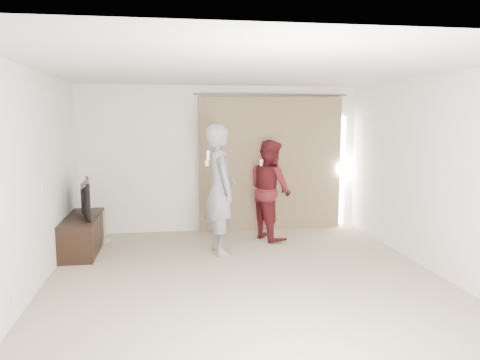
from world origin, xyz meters
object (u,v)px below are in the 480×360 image
Objects in this scene: tv_console at (82,234)px; person_man at (220,189)px; tv at (81,198)px; person_woman at (270,190)px.

person_man is at bearing -10.93° from tv_console.
tv_console is at bearing 169.86° from tv.
tv is at bearing 90.00° from tv_console.
person_man is 1.16× the size of person_woman.
tv_console is 2.22m from person_man.
person_man is (2.07, -0.40, 0.15)m from tv.
tv is at bearing -173.83° from person_woman.
person_woman is (3.00, 0.32, 0.57)m from tv_console.
person_woman is at bearing 6.17° from tv_console.
tv is 2.11m from person_man.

